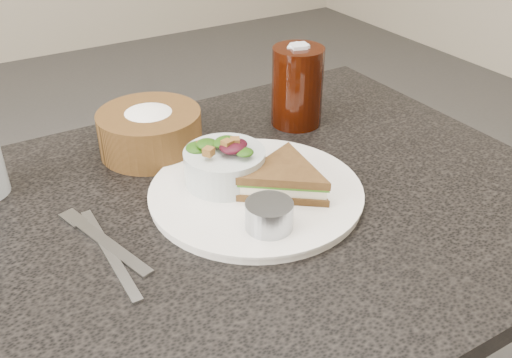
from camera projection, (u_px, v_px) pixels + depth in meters
The scene contains 9 objects.
dinner_plate at pixel (256, 193), 0.81m from camera, with size 0.30×0.30×0.01m, color silver.
sandwich at pixel (285, 179), 0.79m from camera, with size 0.15×0.15×0.04m, color #513518, non-canonical shape.
salad_bowl at pixel (225, 161), 0.81m from camera, with size 0.12×0.12×0.07m, color #B5BFBB, non-canonical shape.
dressing_ramekin at pixel (269, 215), 0.72m from camera, with size 0.06×0.06×0.04m, color #969CA3.
orange_wedge at pixel (230, 159), 0.85m from camera, with size 0.06×0.06×0.03m, color orange.
fork at pixel (109, 245), 0.72m from camera, with size 0.02×0.17×0.00m, color #989899.
knife at pixel (109, 253), 0.70m from camera, with size 0.01×0.20×0.00m, color #A5A6A7.
bread_basket at pixel (150, 125), 0.91m from camera, with size 0.16×0.16×0.09m, color brown, non-canonical shape.
cola_glass at pixel (297, 83), 0.98m from camera, with size 0.09×0.09×0.15m, color black, non-canonical shape.
Camera 1 is at (-0.29, -0.58, 1.20)m, focal length 40.00 mm.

